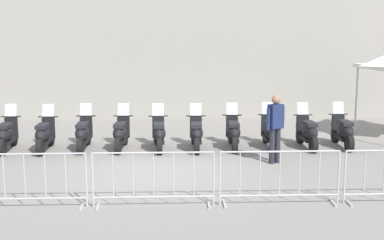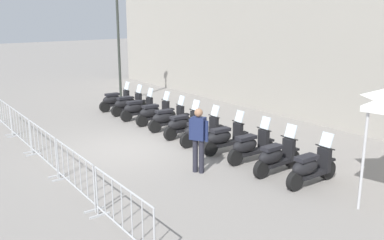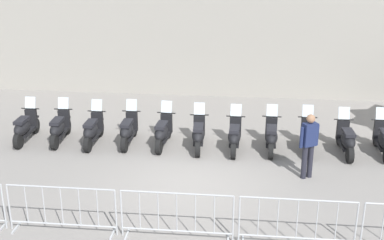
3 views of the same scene
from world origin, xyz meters
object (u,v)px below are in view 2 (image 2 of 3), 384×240
(motorcycle_4, at_px, (168,118))
(barrier_segment_3, at_px, (74,173))
(barrier_segment_0, at_px, (3,115))
(officer_near_row_end, at_px, (198,137))
(motorcycle_10, at_px, (310,168))
(motorcycle_5, at_px, (183,125))
(motorcycle_0, at_px, (116,100))
(motorcycle_9, at_px, (276,157))
(motorcycle_6, at_px, (201,131))
(street_lamp, at_px, (118,29))
(barrier_segment_2, at_px, (43,147))
(motorcycle_2, at_px, (138,109))
(motorcycle_1, at_px, (128,104))
(barrier_segment_4, at_px, (122,212))
(barrier_segment_1, at_px, (20,128))
(motorcycle_8, at_px, (250,146))
(motorcycle_7, at_px, (225,138))
(motorcycle_3, at_px, (154,113))

(motorcycle_4, height_order, barrier_segment_3, motorcycle_4)
(barrier_segment_0, relative_size, officer_near_row_end, 1.33)
(motorcycle_10, distance_m, barrier_segment_3, 5.59)
(officer_near_row_end, bearing_deg, motorcycle_5, 141.46)
(motorcycle_0, bearing_deg, officer_near_row_end, -21.71)
(motorcycle_9, bearing_deg, officer_near_row_end, -139.02)
(motorcycle_6, xyz_separation_m, street_lamp, (-7.52, 2.51, 3.04))
(motorcycle_10, height_order, barrier_segment_2, motorcycle_10)
(motorcycle_2, relative_size, barrier_segment_3, 0.75)
(motorcycle_1, distance_m, motorcycle_9, 8.39)
(barrier_segment_4, bearing_deg, barrier_segment_1, 169.16)
(barrier_segment_2, distance_m, barrier_segment_3, 2.42)
(motorcycle_8, height_order, motorcycle_10, same)
(motorcycle_7, bearing_deg, barrier_segment_2, -124.52)
(motorcycle_5, xyz_separation_m, motorcycle_6, (1.02, -0.22, 0.00))
(street_lamp, bearing_deg, motorcycle_1, -30.80)
(barrier_segment_1, bearing_deg, motorcycle_8, 30.11)
(barrier_segment_3, height_order, officer_near_row_end, officer_near_row_end)
(officer_near_row_end, bearing_deg, motorcycle_6, 130.41)
(motorcycle_2, distance_m, motorcycle_7, 5.24)
(officer_near_row_end, bearing_deg, street_lamp, 154.37)
(barrier_segment_0, bearing_deg, barrier_segment_3, -10.84)
(motorcycle_7, bearing_deg, street_lamp, 163.07)
(motorcycle_0, relative_size, motorcycle_2, 1.00)
(motorcycle_3, relative_size, barrier_segment_1, 0.75)
(motorcycle_9, height_order, barrier_segment_4, motorcycle_9)
(motorcycle_1, height_order, street_lamp, street_lamp)
(motorcycle_2, distance_m, motorcycle_6, 4.20)
(motorcycle_2, height_order, officer_near_row_end, officer_near_row_end)
(motorcycle_2, bearing_deg, motorcycle_0, 168.38)
(barrier_segment_4, xyz_separation_m, street_lamp, (-10.37, 7.82, 2.96))
(motorcycle_4, height_order, officer_near_row_end, officer_near_row_end)
(motorcycle_7, xyz_separation_m, barrier_segment_4, (1.80, -5.21, 0.07))
(motorcycle_9, distance_m, barrier_segment_4, 4.78)
(motorcycle_6, xyz_separation_m, motorcycle_10, (4.15, -0.65, 0.00))
(barrier_segment_0, bearing_deg, motorcycle_5, 33.29)
(motorcycle_0, distance_m, motorcycle_1, 1.05)
(street_lamp, bearing_deg, barrier_segment_3, -42.66)
(motorcycle_6, bearing_deg, barrier_segment_2, -113.46)
(motorcycle_6, xyz_separation_m, motorcycle_8, (2.09, -0.24, 0.00))
(motorcycle_1, relative_size, motorcycle_6, 1.01)
(motorcycle_5, bearing_deg, motorcycle_7, -8.65)
(motorcycle_7, bearing_deg, motorcycle_4, 169.31)
(motorcycle_1, distance_m, barrier_segment_3, 8.16)
(barrier_segment_0, xyz_separation_m, barrier_segment_4, (9.51, -1.82, 0.00))
(motorcycle_7, height_order, street_lamp, street_lamp)
(motorcycle_5, distance_m, barrier_segment_2, 4.70)
(motorcycle_4, height_order, motorcycle_7, same)
(motorcycle_0, relative_size, motorcycle_7, 1.00)
(motorcycle_10, distance_m, barrier_segment_4, 4.84)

